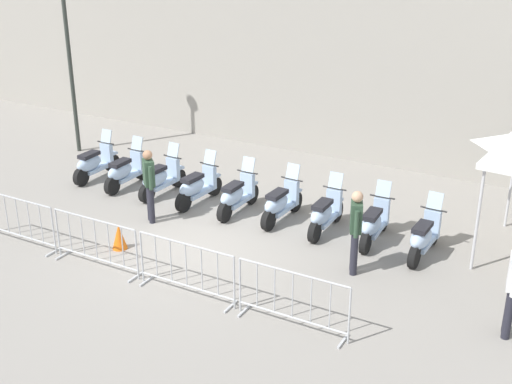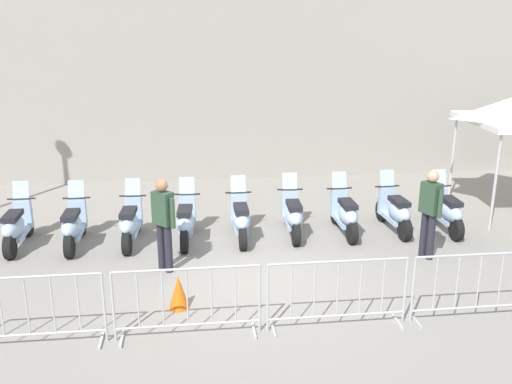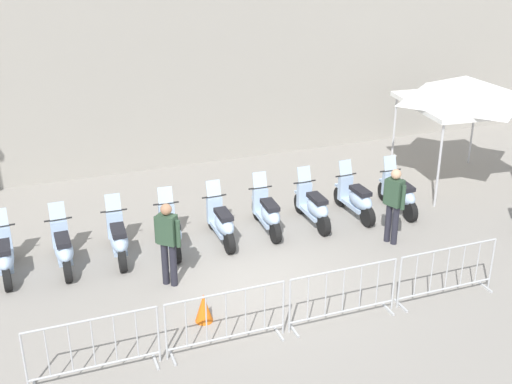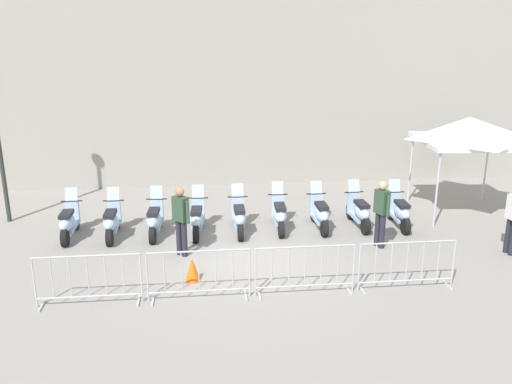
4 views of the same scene
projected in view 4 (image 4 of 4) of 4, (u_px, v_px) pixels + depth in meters
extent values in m
plane|color=gray|center=(245.00, 261.00, 12.43)|extent=(120.00, 120.00, 0.00)
cube|color=#9E998E|center=(225.00, 21.00, 18.34)|extent=(28.10, 4.98, 11.32)
cylinder|color=black|center=(75.00, 221.00, 14.44)|extent=(0.19, 0.49, 0.48)
cylinder|color=black|center=(65.00, 237.00, 13.26)|extent=(0.19, 0.49, 0.48)
cube|color=#A8C1E0|center=(70.00, 227.00, 13.84)|extent=(0.37, 0.89, 0.10)
ellipsoid|color=#A8C1E0|center=(67.00, 222.00, 13.51)|extent=(0.44, 0.87, 0.40)
cube|color=black|center=(66.00, 214.00, 13.47)|extent=(0.34, 0.63, 0.10)
cube|color=#A8C1E0|center=(73.00, 213.00, 14.18)|extent=(0.35, 0.17, 0.60)
cylinder|color=black|center=(72.00, 201.00, 14.08)|extent=(0.56, 0.09, 0.04)
cube|color=silver|center=(71.00, 194.00, 14.08)|extent=(0.33, 0.17, 0.35)
cube|color=#A8C1E0|center=(74.00, 212.00, 14.37)|extent=(0.23, 0.34, 0.06)
cylinder|color=black|center=(116.00, 221.00, 14.48)|extent=(0.19, 0.49, 0.48)
cylinder|color=black|center=(109.00, 237.00, 13.30)|extent=(0.19, 0.49, 0.48)
cube|color=#A8C1E0|center=(113.00, 227.00, 13.88)|extent=(0.37, 0.89, 0.10)
ellipsoid|color=#A8C1E0|center=(111.00, 222.00, 13.54)|extent=(0.44, 0.87, 0.40)
cube|color=black|center=(110.00, 214.00, 13.51)|extent=(0.34, 0.63, 0.10)
cube|color=#A8C1E0|center=(114.00, 212.00, 14.21)|extent=(0.35, 0.17, 0.60)
cylinder|color=black|center=(113.00, 201.00, 14.12)|extent=(0.56, 0.09, 0.04)
cube|color=silver|center=(113.00, 194.00, 14.12)|extent=(0.33, 0.17, 0.35)
cube|color=#A8C1E0|center=(115.00, 211.00, 14.40)|extent=(0.23, 0.34, 0.06)
cylinder|color=black|center=(159.00, 219.00, 14.62)|extent=(0.16, 0.49, 0.48)
cylinder|color=black|center=(153.00, 235.00, 13.43)|extent=(0.16, 0.49, 0.48)
cube|color=#A8C1E0|center=(156.00, 225.00, 14.01)|extent=(0.31, 0.88, 0.10)
ellipsoid|color=#A8C1E0|center=(154.00, 220.00, 13.68)|extent=(0.39, 0.85, 0.40)
cube|color=black|center=(153.00, 212.00, 13.64)|extent=(0.30, 0.61, 0.10)
cube|color=#A8C1E0|center=(157.00, 210.00, 14.35)|extent=(0.35, 0.15, 0.60)
cylinder|color=black|center=(156.00, 199.00, 14.26)|extent=(0.56, 0.06, 0.04)
cube|color=silver|center=(156.00, 192.00, 14.25)|extent=(0.33, 0.15, 0.35)
cube|color=#A8C1E0|center=(158.00, 210.00, 14.54)|extent=(0.21, 0.33, 0.06)
cylinder|color=black|center=(199.00, 218.00, 14.71)|extent=(0.15, 0.48, 0.48)
cylinder|color=black|center=(196.00, 233.00, 13.53)|extent=(0.15, 0.48, 0.48)
cube|color=#A8C1E0|center=(198.00, 224.00, 14.11)|extent=(0.30, 0.87, 0.10)
ellipsoid|color=#A8C1E0|center=(197.00, 219.00, 13.77)|extent=(0.38, 0.85, 0.40)
cube|color=black|center=(196.00, 211.00, 13.74)|extent=(0.30, 0.61, 0.10)
cube|color=#A8C1E0|center=(198.00, 209.00, 14.45)|extent=(0.34, 0.15, 0.60)
cylinder|color=black|center=(198.00, 198.00, 14.35)|extent=(0.56, 0.05, 0.04)
cube|color=silver|center=(198.00, 191.00, 14.35)|extent=(0.32, 0.15, 0.35)
cube|color=#A8C1E0|center=(199.00, 209.00, 14.64)|extent=(0.21, 0.33, 0.06)
cylinder|color=black|center=(237.00, 216.00, 14.82)|extent=(0.18, 0.49, 0.48)
cylinder|color=black|center=(240.00, 232.00, 13.64)|extent=(0.18, 0.49, 0.48)
cube|color=#A8C1E0|center=(239.00, 222.00, 14.22)|extent=(0.35, 0.89, 0.10)
ellipsoid|color=#A8C1E0|center=(239.00, 217.00, 13.88)|extent=(0.43, 0.87, 0.40)
cube|color=black|center=(239.00, 209.00, 13.85)|extent=(0.33, 0.62, 0.10)
cube|color=#A8C1E0|center=(238.00, 208.00, 14.56)|extent=(0.35, 0.17, 0.60)
cylinder|color=black|center=(238.00, 197.00, 14.46)|extent=(0.56, 0.08, 0.04)
cube|color=silver|center=(237.00, 190.00, 14.46)|extent=(0.33, 0.17, 0.35)
cube|color=#A8C1E0|center=(237.00, 207.00, 14.74)|extent=(0.23, 0.34, 0.06)
cylinder|color=black|center=(277.00, 214.00, 15.03)|extent=(0.16, 0.49, 0.48)
cylinder|color=black|center=(281.00, 229.00, 13.85)|extent=(0.16, 0.49, 0.48)
cube|color=#A8C1E0|center=(279.00, 220.00, 14.43)|extent=(0.32, 0.88, 0.10)
ellipsoid|color=#A8C1E0|center=(280.00, 215.00, 14.09)|extent=(0.40, 0.86, 0.40)
cube|color=black|center=(280.00, 207.00, 14.06)|extent=(0.31, 0.61, 0.10)
cube|color=#A8C1E0|center=(277.00, 206.00, 14.76)|extent=(0.35, 0.16, 0.60)
cylinder|color=black|center=(278.00, 194.00, 14.67)|extent=(0.56, 0.06, 0.04)
cube|color=silver|center=(278.00, 188.00, 14.67)|extent=(0.33, 0.15, 0.35)
cube|color=#A8C1E0|center=(277.00, 205.00, 14.95)|extent=(0.21, 0.33, 0.06)
cylinder|color=black|center=(314.00, 213.00, 15.10)|extent=(0.19, 0.49, 0.48)
cylinder|color=black|center=(324.00, 228.00, 13.92)|extent=(0.19, 0.49, 0.48)
cube|color=#A8C1E0|center=(319.00, 219.00, 14.50)|extent=(0.37, 0.89, 0.10)
ellipsoid|color=#A8C1E0|center=(322.00, 214.00, 14.17)|extent=(0.44, 0.87, 0.40)
cube|color=black|center=(322.00, 206.00, 14.13)|extent=(0.34, 0.63, 0.10)
cube|color=#A8C1E0|center=(316.00, 205.00, 14.84)|extent=(0.35, 0.17, 0.60)
cylinder|color=black|center=(316.00, 194.00, 14.74)|extent=(0.56, 0.09, 0.04)
cube|color=silver|center=(316.00, 187.00, 14.74)|extent=(0.33, 0.17, 0.35)
cube|color=#A8C1E0|center=(314.00, 204.00, 15.02)|extent=(0.23, 0.34, 0.06)
cylinder|color=black|center=(351.00, 211.00, 15.25)|extent=(0.20, 0.49, 0.48)
cylinder|color=black|center=(365.00, 226.00, 14.08)|extent=(0.20, 0.49, 0.48)
cube|color=#A8C1E0|center=(358.00, 217.00, 14.65)|extent=(0.39, 0.90, 0.10)
ellipsoid|color=#A8C1E0|center=(362.00, 212.00, 14.32)|extent=(0.47, 0.88, 0.40)
cube|color=black|center=(362.00, 204.00, 14.29)|extent=(0.36, 0.63, 0.10)
cube|color=#A8C1E0|center=(353.00, 203.00, 14.99)|extent=(0.36, 0.18, 0.60)
cylinder|color=black|center=(354.00, 192.00, 14.89)|extent=(0.56, 0.11, 0.04)
cube|color=silver|center=(354.00, 186.00, 14.89)|extent=(0.34, 0.18, 0.35)
cube|color=#A8C1E0|center=(351.00, 202.00, 15.17)|extent=(0.24, 0.34, 0.06)
cylinder|color=black|center=(391.00, 211.00, 15.26)|extent=(0.17, 0.49, 0.48)
cylinder|color=black|center=(405.00, 226.00, 14.08)|extent=(0.17, 0.49, 0.48)
cube|color=#A8C1E0|center=(398.00, 217.00, 14.66)|extent=(0.33, 0.88, 0.10)
ellipsoid|color=#A8C1E0|center=(402.00, 212.00, 14.32)|extent=(0.41, 0.86, 0.40)
cube|color=black|center=(402.00, 204.00, 14.29)|extent=(0.31, 0.61, 0.10)
cube|color=#A8C1E0|center=(394.00, 203.00, 15.00)|extent=(0.35, 0.16, 0.60)
cylinder|color=black|center=(395.00, 192.00, 14.90)|extent=(0.56, 0.07, 0.04)
cube|color=silver|center=(394.00, 185.00, 14.90)|extent=(0.33, 0.16, 0.35)
cube|color=#A8C1E0|center=(391.00, 202.00, 15.18)|extent=(0.22, 0.33, 0.06)
cube|color=#B2B5B7|center=(42.00, 306.00, 10.33)|extent=(0.08, 0.44, 0.04)
cube|color=#B2B5B7|center=(139.00, 301.00, 10.52)|extent=(0.08, 0.44, 0.04)
cylinder|color=#B2B5B7|center=(34.00, 283.00, 10.17)|extent=(0.04, 0.04, 1.05)
cylinder|color=#B2B5B7|center=(141.00, 278.00, 10.38)|extent=(0.04, 0.04, 1.05)
cylinder|color=#B2B5B7|center=(86.00, 256.00, 10.13)|extent=(2.05, 0.23, 0.04)
cylinder|color=#B2B5B7|center=(90.00, 296.00, 10.38)|extent=(2.05, 0.23, 0.04)
cylinder|color=#B2B5B7|center=(52.00, 278.00, 10.18)|extent=(0.02, 0.02, 0.87)
cylinder|color=#B2B5B7|center=(70.00, 277.00, 10.22)|extent=(0.02, 0.02, 0.87)
cylinder|color=#B2B5B7|center=(88.00, 276.00, 10.25)|extent=(0.02, 0.02, 0.87)
cylinder|color=#B2B5B7|center=(106.00, 276.00, 10.29)|extent=(0.02, 0.02, 0.87)
cylinder|color=#B2B5B7|center=(123.00, 275.00, 10.32)|extent=(0.02, 0.02, 0.87)
cube|color=#B2B5B7|center=(153.00, 300.00, 10.55)|extent=(0.08, 0.44, 0.04)
cube|color=#B2B5B7|center=(246.00, 296.00, 10.74)|extent=(0.08, 0.44, 0.04)
cylinder|color=#B2B5B7|center=(147.00, 278.00, 10.40)|extent=(0.04, 0.04, 1.05)
cylinder|color=#B2B5B7|center=(250.00, 273.00, 10.61)|extent=(0.04, 0.04, 1.05)
cylinder|color=#B2B5B7|center=(198.00, 251.00, 10.35)|extent=(2.05, 0.23, 0.04)
cylinder|color=#B2B5B7|center=(199.00, 291.00, 10.60)|extent=(2.05, 0.23, 0.04)
cylinder|color=#B2B5B7|center=(164.00, 273.00, 10.41)|extent=(0.02, 0.02, 0.87)
cylinder|color=#B2B5B7|center=(182.00, 272.00, 10.44)|extent=(0.02, 0.02, 0.87)
cylinder|color=#B2B5B7|center=(199.00, 271.00, 10.48)|extent=(0.02, 0.02, 0.87)
cylinder|color=#B2B5B7|center=(216.00, 271.00, 10.51)|extent=(0.02, 0.02, 0.87)
cylinder|color=#B2B5B7|center=(233.00, 270.00, 10.55)|extent=(0.02, 0.02, 0.87)
cube|color=#B2B5B7|center=(259.00, 295.00, 10.77)|extent=(0.08, 0.44, 0.04)
cube|color=#B2B5B7|center=(348.00, 290.00, 10.96)|extent=(0.08, 0.44, 0.04)
cylinder|color=#B2B5B7|center=(255.00, 273.00, 10.62)|extent=(0.04, 0.04, 1.05)
cylinder|color=#B2B5B7|center=(354.00, 268.00, 10.83)|extent=(0.04, 0.04, 1.05)
cylinder|color=#B2B5B7|center=(306.00, 247.00, 10.57)|extent=(2.05, 0.23, 0.04)
cylinder|color=#B2B5B7|center=(305.00, 286.00, 10.82)|extent=(2.05, 0.23, 0.04)
cylinder|color=#B2B5B7|center=(272.00, 268.00, 10.63)|extent=(0.02, 0.02, 0.87)
cylinder|color=#B2B5B7|center=(289.00, 267.00, 10.66)|extent=(0.02, 0.02, 0.87)
cylinder|color=#B2B5B7|center=(305.00, 266.00, 10.70)|extent=(0.02, 0.02, 0.87)
cylinder|color=#B2B5B7|center=(321.00, 266.00, 10.73)|extent=(0.02, 0.02, 0.87)
cylinder|color=#B2B5B7|center=(338.00, 265.00, 10.77)|extent=(0.02, 0.02, 0.87)
cube|color=#B2B5B7|center=(362.00, 290.00, 10.99)|extent=(0.08, 0.44, 0.04)
cube|color=#B2B5B7|center=(447.00, 285.00, 11.19)|extent=(0.08, 0.44, 0.04)
cylinder|color=#B2B5B7|center=(359.00, 268.00, 10.84)|extent=(0.04, 0.04, 1.05)
cylinder|color=#B2B5B7|center=(453.00, 264.00, 11.05)|extent=(0.04, 0.04, 1.05)
cylinder|color=#B2B5B7|center=(409.00, 242.00, 10.80)|extent=(2.05, 0.23, 0.04)
cylinder|color=#B2B5B7|center=(405.00, 281.00, 11.05)|extent=(2.05, 0.23, 0.04)
cylinder|color=#B2B5B7|center=(375.00, 263.00, 10.85)|extent=(0.02, 0.02, 0.87)
cylinder|color=#B2B5B7|center=(391.00, 262.00, 10.89)|extent=(0.02, 0.02, 0.87)
cylinder|color=#B2B5B7|center=(407.00, 262.00, 10.92)|extent=(0.02, 0.02, 0.87)
cylinder|color=#B2B5B7|center=(423.00, 261.00, 10.96)|extent=(0.02, 0.02, 0.87)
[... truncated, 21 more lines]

